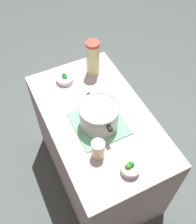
% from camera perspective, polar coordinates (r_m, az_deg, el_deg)
% --- Properties ---
extents(ground_plane, '(8.00, 8.00, 0.00)m').
position_cam_1_polar(ground_plane, '(2.69, 0.00, -12.64)').
color(ground_plane, '#4E5654').
extents(counter_slab, '(1.20, 0.70, 0.91)m').
position_cam_1_polar(counter_slab, '(2.28, 0.00, -7.79)').
color(counter_slab, '#A69394').
rests_on(counter_slab, ground_plane).
extents(dish_cloth, '(0.35, 0.34, 0.01)m').
position_cam_1_polar(dish_cloth, '(1.86, 0.21, -2.39)').
color(dish_cloth, '#6DBA87').
rests_on(dish_cloth, counter_slab).
extents(cooking_pot, '(0.34, 0.27, 0.17)m').
position_cam_1_polar(cooking_pot, '(1.79, 0.21, -0.68)').
color(cooking_pot, '#B7B7BC').
rests_on(cooking_pot, dish_cloth).
extents(lemonade_pitcher, '(0.10, 0.10, 0.29)m').
position_cam_1_polar(lemonade_pitcher, '(2.10, -1.08, 11.30)').
color(lemonade_pitcher, beige).
rests_on(lemonade_pitcher, counter_slab).
extents(mason_jar, '(0.09, 0.09, 0.13)m').
position_cam_1_polar(mason_jar, '(1.68, 0.02, -7.81)').
color(mason_jar, '#EFE69C').
rests_on(mason_jar, counter_slab).
extents(broccoli_bowl_front, '(0.12, 0.12, 0.08)m').
position_cam_1_polar(broccoli_bowl_front, '(1.67, 6.77, -11.56)').
color(broccoli_bowl_front, silver).
rests_on(broccoli_bowl_front, counter_slab).
extents(broccoli_bowl_center, '(0.13, 0.13, 0.07)m').
position_cam_1_polar(broccoli_bowl_center, '(2.12, -6.96, 7.01)').
color(broccoli_bowl_center, silver).
rests_on(broccoli_bowl_center, counter_slab).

